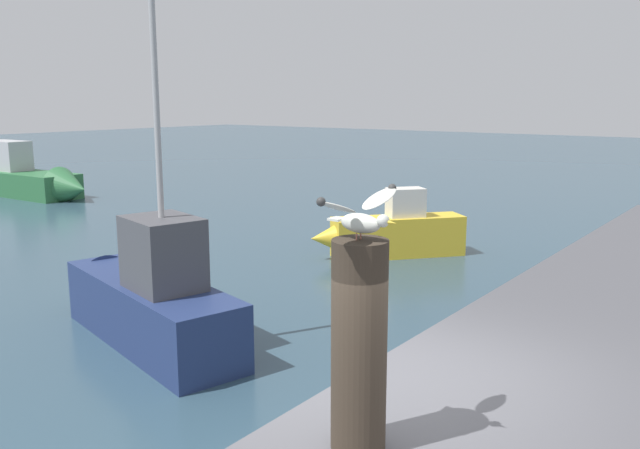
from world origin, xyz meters
The scene contains 5 objects.
mooring_post centered at (-0.65, -0.55, 2.13)m, with size 0.29×0.29×1.12m, color #382D23.
seagull centered at (-0.65, -0.55, 2.82)m, with size 0.65×0.39×0.25m.
boat_green centered at (9.09, 19.54, 0.60)m, with size 1.70×6.01×2.10m.
boat_yellow centered at (8.83, 4.83, 0.51)m, with size 3.05×2.70×1.49m.
boat_navy centered at (2.40, 5.11, 0.62)m, with size 2.05×4.48×4.68m.
Camera 1 is at (-3.36, -2.31, 3.39)m, focal length 37.13 mm.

